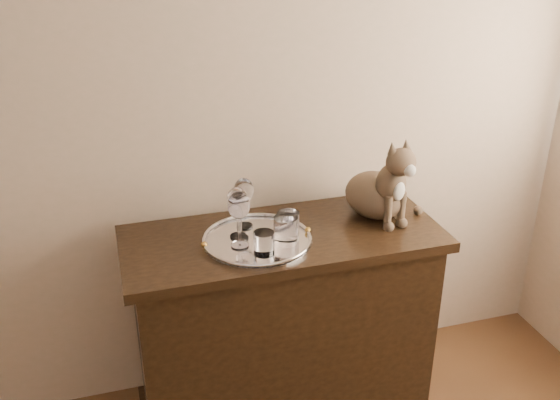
% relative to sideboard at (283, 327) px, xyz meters
% --- Properties ---
extents(wall_back, '(4.00, 0.10, 2.70)m').
position_rel_sideboard_xyz_m(wall_back, '(-0.60, 0.31, 0.93)').
color(wall_back, '#BCA88D').
rests_on(wall_back, ground).
extents(sideboard, '(1.20, 0.50, 0.85)m').
position_rel_sideboard_xyz_m(sideboard, '(0.00, 0.00, 0.00)').
color(sideboard, black).
rests_on(sideboard, ground).
extents(tray, '(0.40, 0.40, 0.01)m').
position_rel_sideboard_xyz_m(tray, '(-0.11, -0.03, 0.43)').
color(tray, silver).
rests_on(tray, sideboard).
extents(wine_glass_a, '(0.08, 0.08, 0.20)m').
position_rel_sideboard_xyz_m(wine_glass_a, '(-0.17, 0.01, 0.53)').
color(wine_glass_a, white).
rests_on(wine_glass_a, tray).
extents(wine_glass_b, '(0.08, 0.08, 0.20)m').
position_rel_sideboard_xyz_m(wine_glass_b, '(-0.13, 0.08, 0.53)').
color(wine_glass_b, white).
rests_on(wine_glass_b, tray).
extents(wine_glass_c, '(0.08, 0.08, 0.21)m').
position_rel_sideboard_xyz_m(wine_glass_c, '(-0.18, -0.06, 0.54)').
color(wine_glass_c, silver).
rests_on(wine_glass_c, tray).
extents(wine_glass_d, '(0.07, 0.07, 0.18)m').
position_rel_sideboard_xyz_m(wine_glass_d, '(-0.16, -0.00, 0.52)').
color(wine_glass_d, white).
rests_on(wine_glass_d, tray).
extents(tumbler_a, '(0.09, 0.09, 0.10)m').
position_rel_sideboard_xyz_m(tumbler_a, '(-0.01, -0.08, 0.48)').
color(tumbler_a, silver).
rests_on(tumbler_a, tray).
extents(tumbler_b, '(0.07, 0.07, 0.08)m').
position_rel_sideboard_xyz_m(tumbler_b, '(-0.11, -0.13, 0.47)').
color(tumbler_b, white).
rests_on(tumbler_b, tray).
extents(tumbler_c, '(0.08, 0.08, 0.09)m').
position_rel_sideboard_xyz_m(tumbler_c, '(0.01, -0.03, 0.48)').
color(tumbler_c, white).
rests_on(tumbler_c, tray).
extents(cat, '(0.41, 0.39, 0.35)m').
position_rel_sideboard_xyz_m(cat, '(0.39, 0.05, 0.60)').
color(cat, '#4D3D2D').
rests_on(cat, sideboard).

